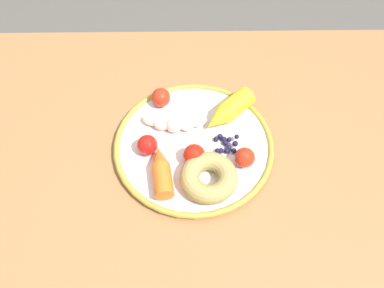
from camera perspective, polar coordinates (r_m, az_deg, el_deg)
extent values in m
plane|color=#57544F|center=(1.44, 0.16, -17.44)|extent=(6.00, 6.00, 0.00)
cube|color=#9B6C41|center=(0.78, 0.28, -2.35)|extent=(1.01, 0.76, 0.03)
cube|color=#95663D|center=(1.34, 19.39, 1.39)|extent=(0.05, 0.05, 0.70)
cube|color=#95663D|center=(1.34, -19.50, 0.99)|extent=(0.05, 0.05, 0.70)
cylinder|color=silver|center=(0.78, 0.00, -0.25)|extent=(0.31, 0.31, 0.01)
torus|color=#B0983B|center=(0.77, 0.00, 0.00)|extent=(0.32, 0.32, 0.01)
ellipsoid|color=beige|center=(0.80, -6.39, 3.46)|extent=(0.04, 0.03, 0.02)
ellipsoid|color=beige|center=(0.79, -4.66, 2.91)|extent=(0.04, 0.03, 0.02)
ellipsoid|color=beige|center=(0.78, -2.70, 2.77)|extent=(0.03, 0.03, 0.03)
ellipsoid|color=beige|center=(0.79, -0.70, 2.84)|extent=(0.04, 0.03, 0.02)
ellipsoid|color=beige|center=(0.79, 1.15, 3.32)|extent=(0.04, 0.03, 0.02)
cylinder|color=orange|center=(0.71, -4.39, -5.48)|extent=(0.05, 0.07, 0.04)
cone|color=orange|center=(0.74, -4.88, -1.89)|extent=(0.04, 0.05, 0.04)
cylinder|color=yellow|center=(0.81, 6.59, 5.85)|extent=(0.08, 0.08, 0.04)
cone|color=yellow|center=(0.78, 3.65, 3.51)|extent=(0.06, 0.06, 0.04)
torus|color=tan|center=(0.71, 2.50, -4.99)|extent=(0.13, 0.13, 0.04)
sphere|color=#191638|center=(0.78, 5.55, 0.65)|extent=(0.01, 0.01, 0.01)
sphere|color=#191638|center=(0.77, 4.97, 0.18)|extent=(0.01, 0.01, 0.01)
sphere|color=#191638|center=(0.76, 6.25, -0.96)|extent=(0.01, 0.01, 0.01)
sphere|color=#191638|center=(0.76, 4.33, -1.19)|extent=(0.01, 0.01, 0.01)
sphere|color=#191638|center=(0.78, 4.75, 0.73)|extent=(0.01, 0.01, 0.01)
sphere|color=#191638|center=(0.76, 5.22, -1.09)|extent=(0.01, 0.01, 0.01)
sphere|color=#191638|center=(0.78, 4.21, 1.13)|extent=(0.01, 0.01, 0.01)
sphere|color=#191638|center=(0.76, 5.49, -0.54)|extent=(0.01, 0.01, 0.01)
sphere|color=#191638|center=(0.77, 3.60, 0.73)|extent=(0.01, 0.01, 0.01)
sphere|color=#191638|center=(0.76, 3.80, -0.74)|extent=(0.01, 0.01, 0.01)
sphere|color=#191638|center=(0.76, 6.45, 0.05)|extent=(0.01, 0.01, 0.01)
sphere|color=#191638|center=(0.77, 6.67, 1.09)|extent=(0.01, 0.01, 0.01)
sphere|color=red|center=(0.74, 7.87, -2.00)|extent=(0.04, 0.04, 0.04)
sphere|color=red|center=(0.73, 0.01, -1.65)|extent=(0.04, 0.04, 0.04)
sphere|color=red|center=(0.75, -6.69, -0.16)|extent=(0.04, 0.04, 0.04)
sphere|color=red|center=(0.82, -4.65, 6.93)|extent=(0.04, 0.04, 0.04)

